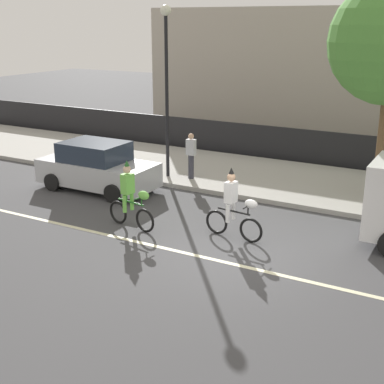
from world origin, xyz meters
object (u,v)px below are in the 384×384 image
Objects in this scene: street_lamp_post at (166,67)px; pedestrian_onlooker at (191,155)px; parade_cyclist_lime at (131,199)px; parked_car_silver at (97,167)px; parade_cyclist_zebra at (234,208)px.

street_lamp_post is 3.10m from pedestrian_onlooker.
pedestrian_onlooker is (-0.71, 4.65, 0.17)m from parade_cyclist_lime.
street_lamp_post is (1.49, 2.14, 3.21)m from parked_car_silver.
parade_cyclist_zebra is 0.33× the size of street_lamp_post.
parade_cyclist_lime reaches higher than pedestrian_onlooker.
parked_car_silver is 0.70× the size of street_lamp_post.
pedestrian_onlooker is (2.37, 2.28, 0.23)m from parked_car_silver.
pedestrian_onlooker is at bearing 9.47° from street_lamp_post.
pedestrian_onlooker is at bearing 98.68° from parade_cyclist_lime.
street_lamp_post is at bearing 138.97° from parade_cyclist_zebra.
street_lamp_post reaches higher than pedestrian_onlooker.
parked_car_silver is (-3.08, 2.37, -0.06)m from parade_cyclist_lime.
street_lamp_post is (-1.59, 4.51, 3.15)m from parade_cyclist_lime.
parked_car_silver is at bearing 142.43° from parade_cyclist_lime.
parade_cyclist_lime is at bearing -165.93° from parade_cyclist_zebra.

